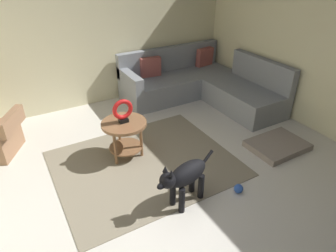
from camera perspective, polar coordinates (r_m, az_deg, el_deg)
The scene contains 9 objects.
ground_plane at distance 3.57m, azimuth -1.50°, elevation -14.47°, with size 6.00×6.00×0.10m, color silver.
wall_back at distance 5.44m, azimuth -17.44°, elevation 17.09°, with size 6.00×0.12×2.70m, color beige.
area_rug at distance 4.06m, azimuth -4.41°, elevation -7.11°, with size 2.30×1.90×0.01m, color gray.
sectional_couch at distance 5.75m, azimuth 6.27°, elevation 7.78°, with size 2.20×2.25×0.88m.
side_table at distance 4.01m, azimuth -8.31°, elevation -0.80°, with size 0.60×0.60×0.54m.
torus_sculpture at distance 3.87m, azimuth -8.63°, elevation 2.94°, with size 0.28×0.08×0.33m.
dog_bed_mat at distance 4.61m, azimuth 20.14°, elevation -3.48°, with size 0.80×0.60×0.09m, color gray.
dog at distance 3.26m, azimuth 3.24°, elevation -9.64°, with size 0.84×0.33×0.63m.
dog_toy_ball at distance 3.69m, azimuth 13.32°, elevation -11.56°, with size 0.11×0.11×0.11m, color blue.
Camera 1 is at (-1.19, -2.25, 2.46)m, focal length 31.93 mm.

